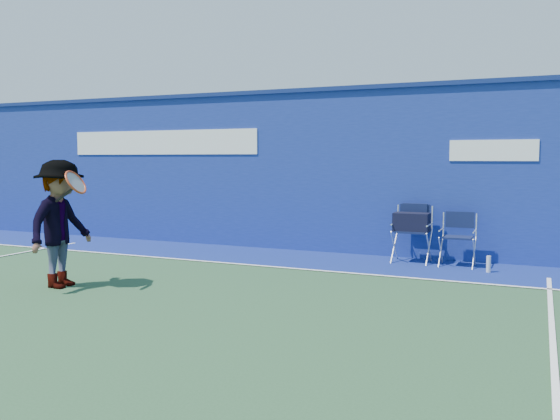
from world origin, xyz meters
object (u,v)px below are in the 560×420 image
at_px(directors_chair_left, 412,238).
at_px(tennis_player, 61,224).
at_px(directors_chair_right, 457,250).
at_px(water_bottle, 489,264).

distance_m(directors_chair_left, tennis_player, 5.60).
bearing_deg(tennis_player, directors_chair_left, 43.77).
distance_m(directors_chair_left, directors_chair_right, 0.78).
relative_size(directors_chair_right, water_bottle, 3.34).
relative_size(directors_chair_left, directors_chair_right, 1.12).
bearing_deg(tennis_player, directors_chair_right, 38.42).
height_order(directors_chair_left, water_bottle, directors_chair_left).
bearing_deg(directors_chair_left, directors_chair_right, -4.50).
height_order(directors_chair_right, water_bottle, directors_chair_right).
distance_m(directors_chair_right, tennis_player, 6.15).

